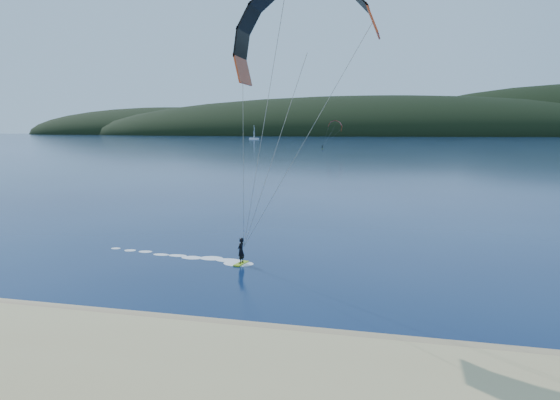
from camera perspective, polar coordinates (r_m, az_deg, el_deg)
name	(u,v)px	position (r m, az deg, el deg)	size (l,w,h in m)	color
ground	(160,381)	(19.06, -13.32, -19.09)	(1800.00, 1800.00, 0.00)	#071739
wet_sand	(208,330)	(22.76, -8.04, -14.19)	(220.00, 2.50, 0.10)	#9A7A59
headland	(399,135)	(760.41, 13.23, 7.08)	(1200.00, 310.00, 140.00)	black
kitesurfer_near	(300,65)	(25.24, 2.27, 14.89)	(19.80, 8.96, 15.01)	#9AC316
kitesurfer_far	(335,128)	(219.93, 6.15, 8.03)	(9.87, 6.47, 12.13)	#9AC316
sailboat	(254,138)	(441.37, -2.92, 6.93)	(8.82, 5.55, 12.34)	white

